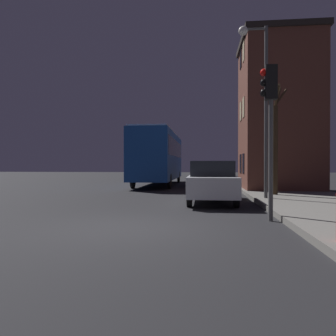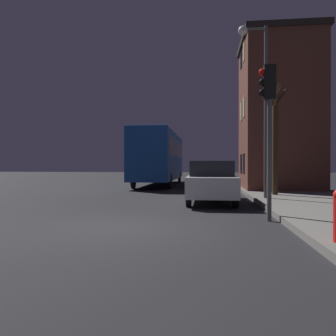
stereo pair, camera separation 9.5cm
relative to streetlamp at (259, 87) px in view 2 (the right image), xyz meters
The scene contains 8 objects.
ground_plane 8.28m from the streetlamp, 123.88° to the right, with size 120.00×120.00×0.00m, color black.
brick_building 6.12m from the streetlamp, 71.06° to the left, with size 4.22×4.82×8.51m.
streetlamp is the anchor object (origin of this frame).
traffic_light 4.83m from the streetlamp, 96.04° to the right, with size 0.43×0.24×4.10m.
bare_tree 2.85m from the streetlamp, 58.82° to the left, with size 0.75×1.60×4.85m.
bus 12.24m from the streetlamp, 117.26° to the left, with size 2.54×11.39×3.86m.
car_near_lane 4.21m from the streetlamp, 169.65° to the right, with size 1.80×4.73×1.63m.
car_mid_lane 10.16m from the streetlamp, 101.92° to the left, with size 1.86×4.45×1.37m.
Camera 2 is at (1.73, -7.65, 1.48)m, focal length 35.00 mm.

